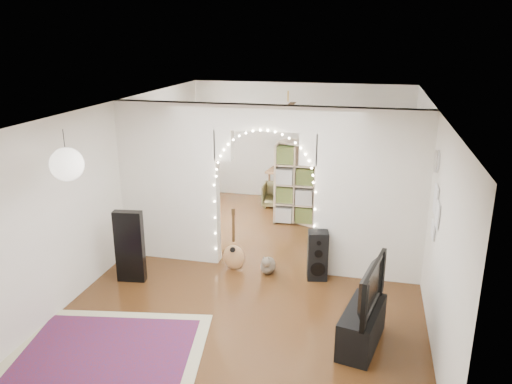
% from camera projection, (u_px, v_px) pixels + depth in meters
% --- Properties ---
extents(floor, '(7.50, 7.50, 0.00)m').
position_uv_depth(floor, '(265.00, 266.00, 8.41)').
color(floor, black).
rests_on(floor, ground).
extents(ceiling, '(5.00, 7.50, 0.02)m').
position_uv_depth(ceiling, '(266.00, 105.00, 7.59)').
color(ceiling, white).
rests_on(ceiling, wall_back).
extents(wall_back, '(5.00, 0.02, 2.70)m').
position_uv_depth(wall_back, '(300.00, 142.00, 11.48)').
color(wall_back, silver).
rests_on(wall_back, floor).
extents(wall_front, '(5.00, 0.02, 2.70)m').
position_uv_depth(wall_front, '(178.00, 308.00, 4.52)').
color(wall_front, silver).
rests_on(wall_front, floor).
extents(wall_left, '(0.02, 7.50, 2.70)m').
position_uv_depth(wall_left, '(123.00, 179.00, 8.55)').
color(wall_left, silver).
rests_on(wall_left, floor).
extents(wall_right, '(0.02, 7.50, 2.70)m').
position_uv_depth(wall_right, '(429.00, 201.00, 7.45)').
color(wall_right, silver).
rests_on(wall_right, floor).
extents(divider_wall, '(5.00, 0.20, 2.70)m').
position_uv_depth(divider_wall, '(265.00, 185.00, 7.98)').
color(divider_wall, silver).
rests_on(divider_wall, floor).
extents(fairy_lights, '(1.64, 0.04, 1.60)m').
position_uv_depth(fairy_lights, '(264.00, 179.00, 7.82)').
color(fairy_lights, '#FFEABF').
rests_on(fairy_lights, divider_wall).
extents(window, '(0.04, 1.20, 1.40)m').
position_uv_depth(window, '(166.00, 149.00, 10.16)').
color(window, white).
rests_on(window, wall_left).
extents(wall_clock, '(0.03, 0.31, 0.31)m').
position_uv_depth(wall_clock, '(437.00, 161.00, 6.67)').
color(wall_clock, white).
rests_on(wall_clock, wall_right).
extents(picture_frames, '(0.02, 0.50, 0.70)m').
position_uv_depth(picture_frames, '(435.00, 213.00, 6.48)').
color(picture_frames, white).
rests_on(picture_frames, wall_right).
extents(paper_lantern, '(0.40, 0.40, 0.40)m').
position_uv_depth(paper_lantern, '(67.00, 164.00, 5.92)').
color(paper_lantern, white).
rests_on(paper_lantern, ceiling).
extents(ceiling_fan, '(1.10, 1.10, 0.30)m').
position_uv_depth(ceiling_fan, '(288.00, 107.00, 9.54)').
color(ceiling_fan, gold).
rests_on(ceiling_fan, ceiling).
extents(area_rug, '(2.62, 2.14, 0.02)m').
position_uv_depth(area_rug, '(107.00, 350.00, 6.14)').
color(area_rug, maroon).
rests_on(area_rug, floor).
extents(guitar_case, '(0.46, 0.20, 1.16)m').
position_uv_depth(guitar_case, '(130.00, 247.00, 7.73)').
color(guitar_case, black).
rests_on(guitar_case, floor).
extents(acoustic_guitar, '(0.38, 0.25, 0.91)m').
position_uv_depth(acoustic_guitar, '(234.00, 247.00, 8.16)').
color(acoustic_guitar, '#BF804C').
rests_on(acoustic_guitar, floor).
extents(tabby_cat, '(0.25, 0.56, 0.37)m').
position_uv_depth(tabby_cat, '(268.00, 265.00, 8.09)').
color(tabby_cat, brown).
rests_on(tabby_cat, floor).
extents(floor_speaker, '(0.35, 0.33, 0.80)m').
position_uv_depth(floor_speaker, '(318.00, 255.00, 7.85)').
color(floor_speaker, black).
rests_on(floor_speaker, floor).
extents(media_console, '(0.60, 1.06, 0.50)m').
position_uv_depth(media_console, '(362.00, 327.00, 6.20)').
color(media_console, black).
rests_on(media_console, floor).
extents(tv, '(0.36, 1.08, 0.62)m').
position_uv_depth(tv, '(365.00, 286.00, 6.03)').
color(tv, black).
rests_on(tv, media_console).
extents(bookcase, '(1.66, 1.01, 1.67)m').
position_uv_depth(bookcase, '(315.00, 185.00, 10.00)').
color(bookcase, beige).
rests_on(bookcase, floor).
extents(dining_table, '(1.30, 0.97, 0.76)m').
position_uv_depth(dining_table, '(295.00, 173.00, 11.46)').
color(dining_table, brown).
rests_on(dining_table, floor).
extents(flower_vase, '(0.21, 0.21, 0.19)m').
position_uv_depth(flower_vase, '(295.00, 166.00, 11.41)').
color(flower_vase, white).
rests_on(flower_vase, dining_table).
extents(dining_chair_left, '(0.59, 0.61, 0.53)m').
position_uv_depth(dining_chair_left, '(276.00, 195.00, 11.24)').
color(dining_chair_left, '#4A4425').
rests_on(dining_chair_left, floor).
extents(dining_chair_right, '(0.48, 0.49, 0.43)m').
position_uv_depth(dining_chair_right, '(312.00, 201.00, 10.99)').
color(dining_chair_right, '#4A4425').
rests_on(dining_chair_right, floor).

